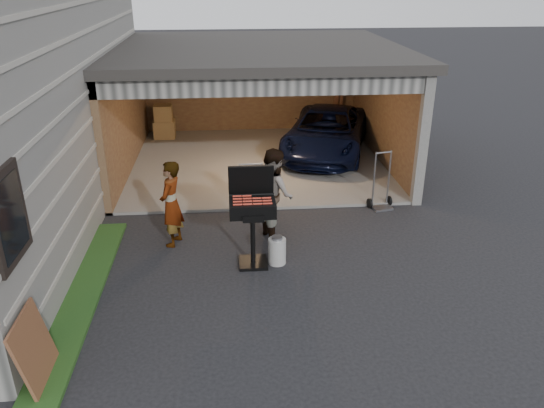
{
  "coord_description": "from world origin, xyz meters",
  "views": [
    {
      "loc": [
        -0.01,
        -6.37,
        4.52
      ],
      "look_at": [
        0.66,
        1.21,
        1.15
      ],
      "focal_mm": 35.0,
      "sensor_mm": 36.0,
      "label": 1
    }
  ],
  "objects": [
    {
      "name": "ground",
      "position": [
        0.0,
        0.0,
        0.0
      ],
      "size": [
        80.0,
        80.0,
        0.0
      ],
      "primitive_type": "plane",
      "color": "black",
      "rests_on": "ground"
    },
    {
      "name": "groundcover_strip",
      "position": [
        -2.25,
        -1.0,
        0.03
      ],
      "size": [
        0.5,
        8.0,
        0.06
      ],
      "primitive_type": "cube",
      "color": "#193814",
      "rests_on": "ground"
    },
    {
      "name": "garage",
      "position": [
        0.76,
        6.79,
        1.87
      ],
      "size": [
        6.8,
        6.3,
        2.9
      ],
      "color": "#605E59",
      "rests_on": "ground"
    },
    {
      "name": "minivan",
      "position": [
        2.6,
        6.9,
        0.58
      ],
      "size": [
        3.14,
        4.57,
        1.16
      ],
      "primitive_type": "imported",
      "rotation": [
        0.0,
        0.0,
        -0.32
      ],
      "color": "black",
      "rests_on": "ground"
    },
    {
      "name": "woman",
      "position": [
        -1.02,
        2.2,
        0.78
      ],
      "size": [
        0.52,
        0.65,
        1.56
      ],
      "primitive_type": "imported",
      "rotation": [
        0.0,
        0.0,
        -1.86
      ],
      "color": "#A2B0CB",
      "rests_on": "ground"
    },
    {
      "name": "man",
      "position": [
        0.8,
        2.4,
        0.84
      ],
      "size": [
        0.85,
        0.97,
        1.67
      ],
      "primitive_type": "imported",
      "rotation": [
        0.0,
        0.0,
        1.88
      ],
      "color": "#4B2C1D",
      "rests_on": "ground"
    },
    {
      "name": "bbq_grill",
      "position": [
        0.35,
        1.39,
        0.98
      ],
      "size": [
        0.74,
        0.65,
        1.65
      ],
      "color": "black",
      "rests_on": "ground"
    },
    {
      "name": "propane_tank",
      "position": [
        0.75,
        1.35,
        0.22
      ],
      "size": [
        0.34,
        0.34,
        0.45
      ],
      "primitive_type": "cylinder",
      "rotation": [
        0.0,
        0.0,
        -0.15
      ],
      "color": "#BAB9B6",
      "rests_on": "ground"
    },
    {
      "name": "plywood_panel",
      "position": [
        -2.34,
        -1.19,
        0.46
      ],
      "size": [
        0.23,
        0.83,
        0.92
      ],
      "primitive_type": "cube",
      "rotation": [
        0.0,
        -0.21,
        0.0
      ],
      "color": "brown",
      "rests_on": "ground"
    },
    {
      "name": "hand_truck",
      "position": [
        3.11,
        3.43,
        0.23
      ],
      "size": [
        0.53,
        0.45,
        1.21
      ],
      "rotation": [
        0.0,
        0.0,
        0.22
      ],
      "color": "gray",
      "rests_on": "ground"
    }
  ]
}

